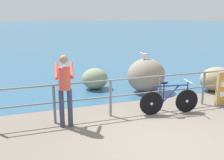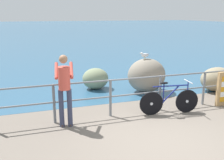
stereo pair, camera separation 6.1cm
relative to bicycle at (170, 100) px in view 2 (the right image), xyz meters
name	(u,v)px [view 2 (the right image)]	position (x,y,z in m)	size (l,w,h in m)	color
ground_plane	(58,44)	(-0.86, 18.66, -0.44)	(120.00, 120.00, 0.10)	#6B6056
sea_surface	(41,28)	(-0.86, 46.29, -0.39)	(120.00, 90.00, 0.01)	#2D5675
promenade_railing	(136,91)	(-0.86, 0.35, 0.25)	(7.48, 0.07, 1.02)	slate
bicycle	(170,100)	(0.00, 0.00, 0.00)	(1.69, 0.48, 0.92)	black
person_at_railing	(65,87)	(-2.84, 0.07, 0.60)	(0.51, 0.66, 1.78)	#333851
breakwater_boulder_main	(147,75)	(0.30, 2.10, 0.21)	(1.36, 1.12, 1.19)	gray
breakwater_boulder_left	(95,79)	(-1.32, 3.02, 0.00)	(0.96, 0.83, 0.77)	gray
breakwater_boulder_right	(217,79)	(2.74, 1.40, 0.04)	(1.27, 0.92, 0.86)	gray
seagull	(145,55)	(0.21, 2.10, 0.94)	(0.34, 0.14, 0.23)	gold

